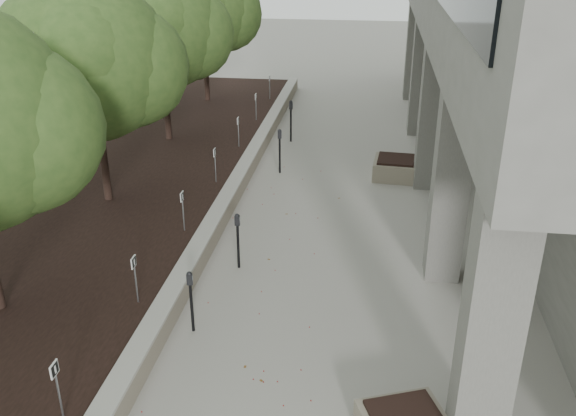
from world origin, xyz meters
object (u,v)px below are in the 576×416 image
Objects in this scene: crabapple_tree_4 at (162,55)px; parking_meter_3 at (238,241)px; parking_meter_5 at (291,121)px; planter_back at (395,168)px; parking_meter_2 at (191,302)px; crabapple_tree_3 at (95,94)px; crabapple_tree_5 at (204,30)px; parking_meter_4 at (280,151)px.

parking_meter_3 is at bearing -62.01° from crabapple_tree_4.
planter_back is (3.49, -2.86, -0.43)m from parking_meter_5.
crabapple_tree_3 is at bearing 115.51° from parking_meter_2.
crabapple_tree_4 is 1.00× the size of crabapple_tree_5.
parking_meter_5 is at bearing 140.66° from planter_back.
parking_meter_2 is (3.54, -14.70, -2.49)m from crabapple_tree_5.
crabapple_tree_5 reaches higher than parking_meter_2.
crabapple_tree_4 reaches higher than parking_meter_4.
parking_meter_5 is at bearing 85.61° from parking_meter_3.
crabapple_tree_3 reaches higher than parking_meter_5.
parking_meter_3 is (3.88, -7.31, -2.47)m from crabapple_tree_4.
parking_meter_3 is 5.74m from parking_meter_4.
crabapple_tree_3 is 8.64m from planter_back.
crabapple_tree_3 is 4.35× the size of parking_meter_2.
crabapple_tree_5 is 13.14m from parking_meter_3.
crabapple_tree_3 is at bearing -154.15° from planter_back.
parking_meter_2 is (3.54, -9.70, -2.49)m from crabapple_tree_4.
crabapple_tree_3 reaches higher than parking_meter_3.
parking_meter_5 is 1.15× the size of planter_back.
parking_meter_5 reaches higher than planter_back.
crabapple_tree_4 is 4.21× the size of parking_meter_3.
planter_back is at bearing 53.75° from parking_meter_2.
crabapple_tree_3 reaches higher than parking_meter_2.
crabapple_tree_4 is at bearing 113.40° from parking_meter_3.
crabapple_tree_5 is 3.97× the size of parking_meter_4.
parking_meter_2 is 0.97× the size of parking_meter_3.
parking_meter_4 is at bearing 41.13° from crabapple_tree_3.
crabapple_tree_5 is 3.77× the size of parking_meter_5.
crabapple_tree_5 is at bearing 102.93° from parking_meter_3.
crabapple_tree_4 is at bearing 168.91° from planter_back.
planter_back is at bearing 25.85° from crabapple_tree_3.
crabapple_tree_3 is 6.39m from parking_meter_2.
crabapple_tree_5 is at bearing 92.05° from parking_meter_2.
crabapple_tree_5 is 4.35× the size of planter_back.
crabapple_tree_3 is at bearing -146.34° from parking_meter_4.
parking_meter_2 is at bearing -114.76° from planter_back.
parking_meter_4 is (3.92, -1.57, -2.43)m from crabapple_tree_4.
parking_meter_5 reaches higher than parking_meter_4.
parking_meter_2 is at bearing -101.23° from parking_meter_5.
parking_meter_4 is 3.45m from planter_back.
parking_meter_3 is at bearing 70.27° from parking_meter_2.
parking_meter_3 is at bearing -120.53° from planter_back.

